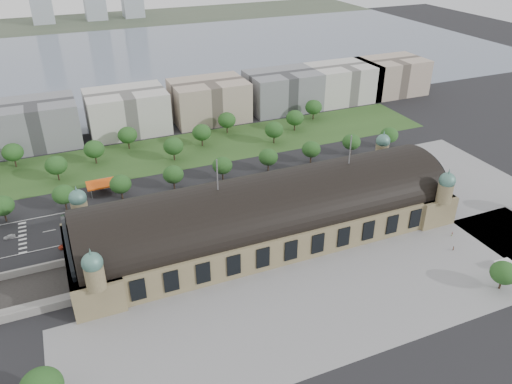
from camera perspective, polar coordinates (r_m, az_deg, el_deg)
name	(u,v)px	position (r m, az deg, el deg)	size (l,w,h in m)	color
ground	(268,236)	(199.32, 1.35, -5.07)	(900.00, 900.00, 0.00)	black
station	(268,214)	(193.73, 1.39, -2.56)	(150.00, 48.40, 44.30)	#897C55
plaza_south	(349,298)	(173.08, 10.57, -11.82)	(190.00, 48.00, 0.12)	gray
plaza_east	(468,188)	(253.93, 23.07, 0.45)	(56.00, 100.00, 0.12)	gray
road_slab	(192,202)	(224.08, -7.33, -1.12)	(260.00, 26.00, 0.10)	black
grass_belt	(172,153)	(272.78, -9.62, 4.47)	(300.00, 45.00, 0.10)	#2D5020
petrol_station	(104,183)	(241.67, -16.95, 0.94)	(14.00, 13.00, 5.05)	#DF4C0D
lake	(129,60)	(466.71, -14.31, 14.40)	(700.00, 320.00, 0.08)	slate
far_shore	(98,21)	(661.01, -17.59, 18.14)	(700.00, 120.00, 0.14)	#44513D
office_2	(35,124)	(300.22, -23.95, 7.14)	(45.00, 32.00, 24.00)	gray
office_3	(127,111)	(302.49, -14.51, 8.90)	(45.00, 32.00, 24.00)	beige
office_4	(209,100)	(312.83, -5.38, 10.37)	(45.00, 32.00, 24.00)	tan
office_5	(282,91)	(330.50, 3.04, 11.49)	(45.00, 32.00, 24.00)	gray
office_6	(342,83)	(351.76, 9.81, 12.22)	(45.00, 32.00, 24.00)	beige
office_7	(391,76)	(374.20, 15.15, 12.67)	(45.00, 32.00, 24.00)	tan
tree_row_1	(2,206)	(229.87, -27.02, -1.41)	(9.60, 9.60, 11.52)	#2D2116
tree_row_2	(64,195)	(228.27, -21.14, -0.27)	(9.60, 9.60, 11.52)	#2D2116
tree_row_3	(120,184)	(229.17, -15.23, 0.87)	(9.60, 9.60, 11.52)	#2D2116
tree_row_4	(173,174)	(232.57, -9.44, 1.99)	(9.60, 9.60, 11.52)	#2D2116
tree_row_5	(222,166)	(238.34, -3.86, 3.04)	(9.60, 9.60, 11.52)	#2D2116
tree_row_6	(268,157)	(246.33, 1.41, 4.01)	(9.60, 9.60, 11.52)	#2D2116
tree_row_7	(311,149)	(256.32, 6.33, 4.87)	(9.60, 9.60, 11.52)	#2D2116
tree_row_8	(351,142)	(268.10, 10.86, 5.64)	(9.60, 9.60, 11.52)	#2D2116
tree_row_9	(389,135)	(281.43, 14.99, 6.31)	(9.60, 9.60, 11.52)	#2D2116
tree_belt_2	(13,152)	(278.08, -26.05, 4.10)	(10.40, 10.40, 12.48)	#2D2116
tree_belt_3	(56,165)	(255.05, -21.88, 2.86)	(10.40, 10.40, 12.48)	#2D2116
tree_belt_4	(94,149)	(266.42, -18.02, 4.68)	(10.40, 10.40, 12.48)	#2D2116
tree_belt_5	(128,135)	(279.13, -14.47, 6.32)	(10.40, 10.40, 12.48)	#2D2116
tree_belt_6	(173,146)	(260.39, -9.43, 5.20)	(10.40, 10.40, 12.48)	#2D2116
tree_belt_7	(202,132)	(275.50, -6.23, 6.80)	(10.40, 10.40, 12.48)	#2D2116
tree_belt_8	(227,120)	(291.55, -3.35, 8.20)	(10.40, 10.40, 12.48)	#2D2116
tree_belt_9	(274,130)	(277.59, 2.08, 7.13)	(10.40, 10.40, 12.48)	#2D2116
tree_belt_10	(295,118)	(295.49, 4.47, 8.46)	(10.40, 10.40, 12.48)	#2D2116
tree_belt_11	(314,107)	(313.98, 6.60, 9.62)	(10.40, 10.40, 12.48)	#2D2116
tree_plaza_s	(504,273)	(188.98, 26.47, -8.27)	(9.00, 9.00, 10.64)	#2D2116
traffic_car_0	(9,237)	(220.48, -26.36, -4.59)	(1.78, 4.41, 1.50)	silver
traffic_car_2	(89,224)	(216.54, -18.58, -3.53)	(2.13, 4.61, 1.28)	black
traffic_car_3	(171,198)	(226.59, -9.64, -0.72)	(2.20, 5.42, 1.57)	maroon
traffic_car_5	(295,175)	(243.92, 4.43, 1.92)	(1.71, 4.91, 1.62)	slate
traffic_car_6	(389,162)	(264.97, 14.92, 3.29)	(2.71, 5.89, 1.64)	silver
parked_car_0	(111,234)	(207.57, -16.25, -4.60)	(1.66, 4.75, 1.57)	black
parked_car_1	(65,245)	(206.37, -20.96, -5.70)	(2.55, 5.53, 1.54)	maroon
parked_car_2	(136,229)	(208.40, -13.56, -4.09)	(1.87, 4.60, 1.33)	#1B264C
parked_car_3	(113,239)	(204.27, -16.04, -5.19)	(1.63, 4.05, 1.38)	#515358
parked_car_4	(165,222)	(209.94, -10.34, -3.41)	(1.60, 4.58, 1.51)	#B9B8BB
parked_car_5	(145,229)	(207.03, -12.60, -4.20)	(2.29, 4.96, 1.38)	gray
parked_car_6	(148,226)	(208.95, -12.22, -3.81)	(1.98, 4.87, 1.41)	black
bus_west	(234,197)	(222.87, -2.59, -0.61)	(2.59, 11.05, 3.08)	red
bus_mid	(247,200)	(220.12, -1.05, -0.96)	(2.80, 11.99, 3.34)	beige
bus_east	(270,195)	(224.09, 1.66, -0.40)	(2.70, 11.55, 3.22)	beige
van_south	(501,265)	(202.70, 26.25, -7.45)	(6.56, 2.91, 2.79)	silver
pedestrian_0	(452,234)	(213.61, 21.50, -4.52)	(0.84, 0.48, 1.71)	gray
pedestrian_1	(453,249)	(204.97, 21.63, -6.03)	(0.71, 0.46, 1.94)	gray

